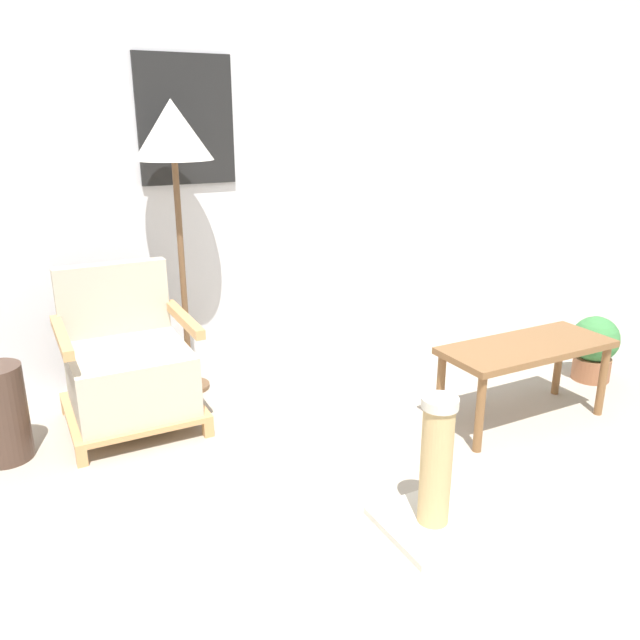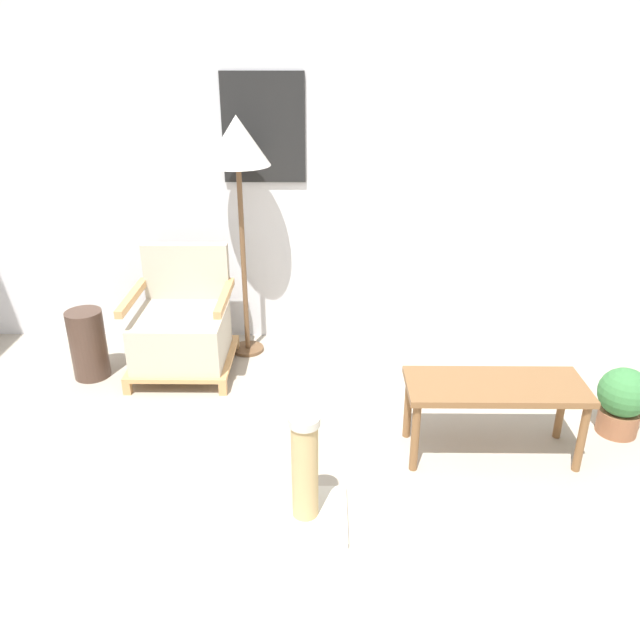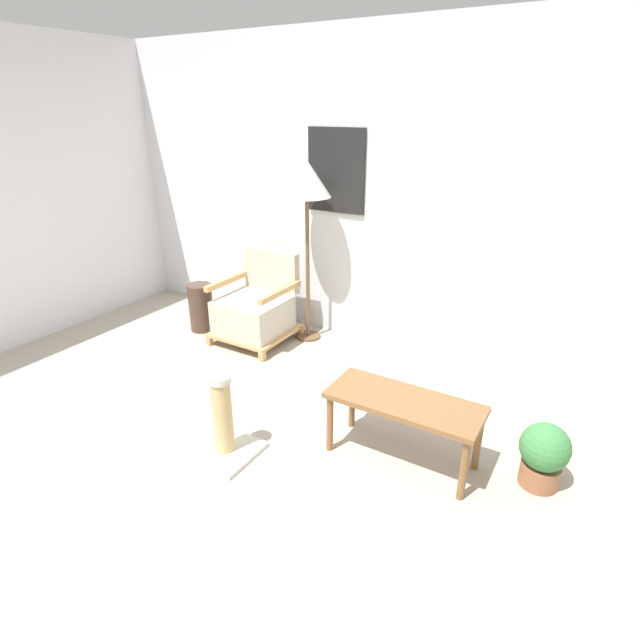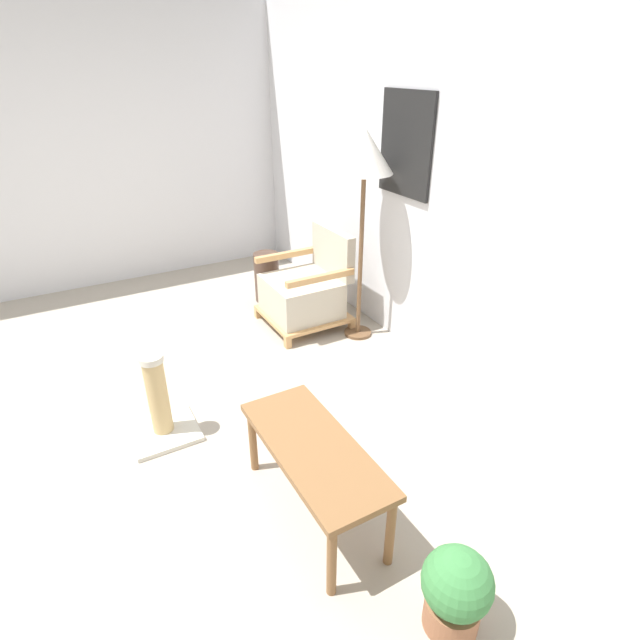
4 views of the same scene
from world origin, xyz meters
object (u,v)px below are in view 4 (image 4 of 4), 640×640
object	(u,v)px
floor_lamp	(365,159)
potted_plant	(456,590)
coffee_table	(314,455)
vase	(267,277)
armchair	(306,291)
scratching_post	(160,407)

from	to	relation	value
floor_lamp	potted_plant	bearing A→B (deg)	-24.35
coffee_table	vase	bearing A→B (deg)	161.25
armchair	vase	xyz separation A→B (m)	(-0.62, -0.10, -0.07)
armchair	potted_plant	bearing A→B (deg)	-15.44
potted_plant	scratching_post	distance (m)	1.94
vase	floor_lamp	bearing A→B (deg)	20.88
coffee_table	floor_lamp	bearing A→B (deg)	140.11
vase	coffee_table	bearing A→B (deg)	-18.75
potted_plant	floor_lamp	bearing A→B (deg)	155.65
armchair	vase	world-z (taller)	armchair
scratching_post	vase	bearing A→B (deg)	137.31
floor_lamp	scratching_post	distance (m)	2.21
vase	potted_plant	xyz separation A→B (m)	(3.28, -0.64, -0.02)
coffee_table	vase	xyz separation A→B (m)	(-2.49, 0.84, -0.14)
vase	potted_plant	distance (m)	3.34
floor_lamp	vase	distance (m)	1.63
coffee_table	scratching_post	size ratio (longest dim) A/B	1.66
armchair	scratching_post	distance (m)	1.72
coffee_table	potted_plant	size ratio (longest dim) A/B	2.31
floor_lamp	vase	size ratio (longest dim) A/B	3.50
floor_lamp	scratching_post	size ratio (longest dim) A/B	2.92
armchair	potted_plant	world-z (taller)	armchair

